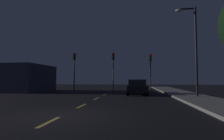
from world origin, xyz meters
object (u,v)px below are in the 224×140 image
at_px(car_stopped_ahead, 137,87).
at_px(street_lamp_right, 193,43).
at_px(traffic_signal_left, 74,64).
at_px(traffic_signal_right, 150,65).
at_px(traffic_signal_center, 113,64).

height_order(car_stopped_ahead, street_lamp_right, street_lamp_right).
distance_m(traffic_signal_left, traffic_signal_right, 10.19).
height_order(traffic_signal_left, car_stopped_ahead, traffic_signal_left).
bearing_deg(street_lamp_right, car_stopped_ahead, 148.59).
bearing_deg(traffic_signal_right, traffic_signal_left, 180.00).
distance_m(traffic_signal_left, car_stopped_ahead, 10.58).
relative_size(traffic_signal_center, traffic_signal_right, 1.05).
distance_m(traffic_signal_center, traffic_signal_right, 4.85).
relative_size(car_stopped_ahead, street_lamp_right, 0.54).
height_order(traffic_signal_center, street_lamp_right, street_lamp_right).
distance_m(car_stopped_ahead, street_lamp_right, 6.30).
height_order(traffic_signal_right, street_lamp_right, street_lamp_right).
height_order(traffic_signal_left, street_lamp_right, street_lamp_right).
relative_size(traffic_signal_right, street_lamp_right, 0.65).
bearing_deg(traffic_signal_right, street_lamp_right, -72.97).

